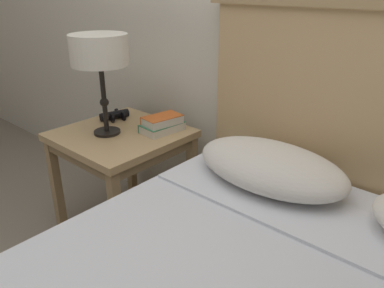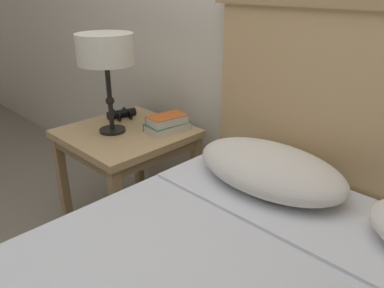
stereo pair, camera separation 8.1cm
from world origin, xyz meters
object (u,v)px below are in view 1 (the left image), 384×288
Objects in this scene: nightstand at (122,146)px; binoculars_pair at (115,115)px; book_on_nightstand at (162,127)px; table_lamp at (100,53)px; book_stacked_on_top at (162,120)px.

binoculars_pair reaches higher than nightstand.
book_on_nightstand is at bearing 7.51° from binoculars_pair.
table_lamp is 2.92× the size of binoculars_pair.
table_lamp is 0.46m from book_on_nightstand.
table_lamp is 2.35× the size of book_stacked_on_top.
table_lamp is at bearing -123.33° from nightstand.
book_on_nightstand is (0.19, 0.20, -0.37)m from table_lamp.
binoculars_pair is (-0.33, -0.04, -0.04)m from book_stacked_on_top.
table_lamp is 2.16× the size of book_on_nightstand.
book_on_nightstand is at bearing 47.17° from table_lamp.
binoculars_pair is (-0.18, 0.10, 0.10)m from nightstand.
nightstand is 0.25m from book_stacked_on_top.
table_lamp is at bearing -132.83° from book_on_nightstand.
nightstand is at bearing 56.67° from table_lamp.
book_on_nightstand reaches higher than nightstand.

